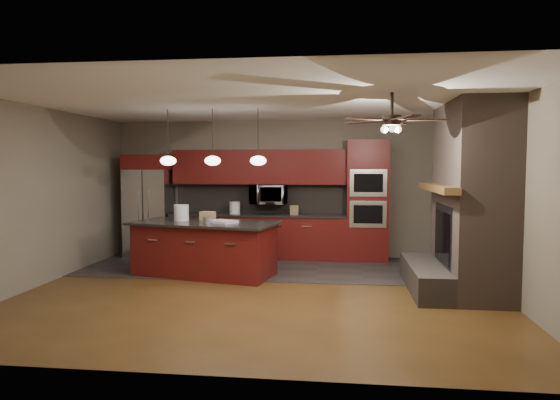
# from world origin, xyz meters

# --- Properties ---
(ground) EXTENTS (7.00, 7.00, 0.00)m
(ground) POSITION_xyz_m (0.00, 0.00, 0.00)
(ground) COLOR brown
(ground) RESTS_ON ground
(ceiling) EXTENTS (7.00, 6.00, 0.02)m
(ceiling) POSITION_xyz_m (0.00, 0.00, 2.80)
(ceiling) COLOR white
(ceiling) RESTS_ON back_wall
(back_wall) EXTENTS (7.00, 0.02, 2.80)m
(back_wall) POSITION_xyz_m (0.00, 3.00, 1.40)
(back_wall) COLOR gray
(back_wall) RESTS_ON ground
(right_wall) EXTENTS (0.02, 6.00, 2.80)m
(right_wall) POSITION_xyz_m (3.50, 0.00, 1.40)
(right_wall) COLOR gray
(right_wall) RESTS_ON ground
(left_wall) EXTENTS (0.02, 6.00, 2.80)m
(left_wall) POSITION_xyz_m (-3.50, 0.00, 1.40)
(left_wall) COLOR gray
(left_wall) RESTS_ON ground
(slate_tile_patch) EXTENTS (7.00, 2.40, 0.01)m
(slate_tile_patch) POSITION_xyz_m (0.00, 1.80, 0.01)
(slate_tile_patch) COLOR #322F2D
(slate_tile_patch) RESTS_ON ground
(fireplace_column) EXTENTS (1.30, 2.10, 2.80)m
(fireplace_column) POSITION_xyz_m (3.04, 0.40, 1.30)
(fireplace_column) COLOR brown
(fireplace_column) RESTS_ON ground
(back_cabinetry) EXTENTS (3.59, 0.64, 2.20)m
(back_cabinetry) POSITION_xyz_m (-0.48, 2.74, 0.89)
(back_cabinetry) COLOR #5E1113
(back_cabinetry) RESTS_ON ground
(oven_tower) EXTENTS (0.80, 0.63, 2.38)m
(oven_tower) POSITION_xyz_m (1.70, 2.69, 1.19)
(oven_tower) COLOR #5E1113
(oven_tower) RESTS_ON ground
(microwave) EXTENTS (0.73, 0.41, 0.50)m
(microwave) POSITION_xyz_m (-0.27, 2.75, 1.30)
(microwave) COLOR silver
(microwave) RESTS_ON back_cabinetry
(refrigerator) EXTENTS (0.90, 0.75, 2.10)m
(refrigerator) POSITION_xyz_m (-2.74, 2.62, 1.05)
(refrigerator) COLOR silver
(refrigerator) RESTS_ON ground
(kitchen_island) EXTENTS (2.64, 1.60, 0.92)m
(kitchen_island) POSITION_xyz_m (-1.13, 1.00, 0.46)
(kitchen_island) COLOR #5E1113
(kitchen_island) RESTS_ON ground
(white_bucket) EXTENTS (0.26, 0.26, 0.28)m
(white_bucket) POSITION_xyz_m (-1.59, 1.15, 1.06)
(white_bucket) COLOR white
(white_bucket) RESTS_ON kitchen_island
(paint_can) EXTENTS (0.17, 0.17, 0.10)m
(paint_can) POSITION_xyz_m (-1.04, 0.85, 0.97)
(paint_can) COLOR #BCBCC1
(paint_can) RESTS_ON kitchen_island
(paint_tray) EXTENTS (0.53, 0.50, 0.04)m
(paint_tray) POSITION_xyz_m (-0.78, 0.90, 0.94)
(paint_tray) COLOR silver
(paint_tray) RESTS_ON kitchen_island
(cardboard_box) EXTENTS (0.28, 0.24, 0.15)m
(cardboard_box) POSITION_xyz_m (-1.15, 1.28, 1.00)
(cardboard_box) COLOR tan
(cardboard_box) RESTS_ON kitchen_island
(counter_bucket) EXTENTS (0.27, 0.27, 0.24)m
(counter_bucket) POSITION_xyz_m (-0.96, 2.70, 1.02)
(counter_bucket) COLOR white
(counter_bucket) RESTS_ON back_cabinetry
(counter_box) EXTENTS (0.19, 0.16, 0.19)m
(counter_box) POSITION_xyz_m (0.25, 2.65, 0.99)
(counter_box) COLOR olive
(counter_box) RESTS_ON back_cabinetry
(pendant_left) EXTENTS (0.26, 0.26, 0.92)m
(pendant_left) POSITION_xyz_m (-1.65, 0.70, 1.96)
(pendant_left) COLOR black
(pendant_left) RESTS_ON ceiling
(pendant_center) EXTENTS (0.26, 0.26, 0.92)m
(pendant_center) POSITION_xyz_m (-0.90, 0.70, 1.96)
(pendant_center) COLOR black
(pendant_center) RESTS_ON ceiling
(pendant_right) EXTENTS (0.26, 0.26, 0.92)m
(pendant_right) POSITION_xyz_m (-0.15, 0.70, 1.96)
(pendant_right) COLOR black
(pendant_right) RESTS_ON ceiling
(ceiling_fan) EXTENTS (1.27, 1.33, 0.41)m
(ceiling_fan) POSITION_xyz_m (1.80, -0.80, 2.46)
(ceiling_fan) COLOR black
(ceiling_fan) RESTS_ON ceiling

